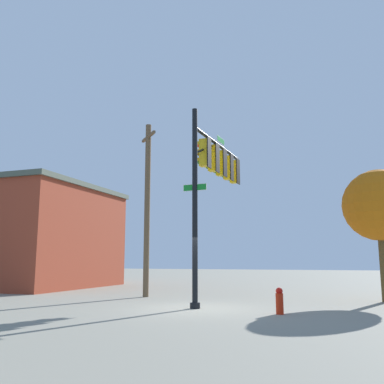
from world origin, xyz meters
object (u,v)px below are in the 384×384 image
(fire_hydrant, at_px, (280,301))
(tree_mid, at_px, (379,206))
(signal_pole_assembly, at_px, (215,171))
(utility_pole, at_px, (147,205))
(brick_building, at_px, (35,236))

(fire_hydrant, distance_m, tree_mid, 7.35)
(signal_pole_assembly, distance_m, fire_hydrant, 6.46)
(utility_pole, xyz_separation_m, fire_hydrant, (-4.34, -6.68, -3.89))
(fire_hydrant, distance_m, brick_building, 18.60)
(tree_mid, height_order, brick_building, brick_building)
(utility_pole, height_order, brick_building, utility_pole)
(tree_mid, bearing_deg, brick_building, 81.36)
(utility_pole, xyz_separation_m, tree_mid, (0.97, -10.30, -0.33))
(signal_pole_assembly, relative_size, brick_building, 0.76)
(brick_building, bearing_deg, signal_pole_assembly, -112.05)
(signal_pole_assembly, bearing_deg, brick_building, 67.95)
(signal_pole_assembly, relative_size, tree_mid, 1.34)
(signal_pole_assembly, height_order, fire_hydrant, signal_pole_assembly)
(utility_pole, bearing_deg, brick_building, 67.53)
(utility_pole, relative_size, tree_mid, 1.51)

